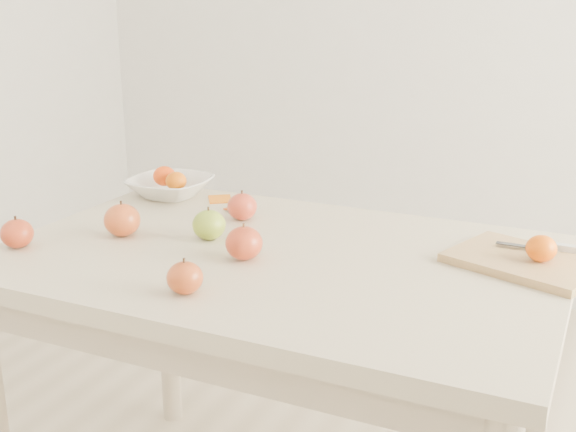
% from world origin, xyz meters
% --- Properties ---
extents(table, '(1.20, 0.80, 0.75)m').
position_xyz_m(table, '(0.00, 0.00, 0.65)').
color(table, beige).
rests_on(table, ground).
extents(cutting_board, '(0.34, 0.29, 0.02)m').
position_xyz_m(cutting_board, '(0.50, 0.15, 0.76)').
color(cutting_board, tan).
rests_on(cutting_board, table).
extents(board_tangerine, '(0.06, 0.06, 0.05)m').
position_xyz_m(board_tangerine, '(0.53, 0.14, 0.80)').
color(board_tangerine, '#D84F07').
rests_on(board_tangerine, cutting_board).
extents(fruit_bowl, '(0.22, 0.22, 0.05)m').
position_xyz_m(fruit_bowl, '(-0.47, 0.29, 0.78)').
color(fruit_bowl, white).
rests_on(fruit_bowl, table).
extents(bowl_tangerine_near, '(0.06, 0.06, 0.06)m').
position_xyz_m(bowl_tangerine_near, '(-0.50, 0.30, 0.80)').
color(bowl_tangerine_near, '#D53F07').
rests_on(bowl_tangerine_near, fruit_bowl).
extents(bowl_tangerine_far, '(0.06, 0.06, 0.05)m').
position_xyz_m(bowl_tangerine_far, '(-0.44, 0.27, 0.80)').
color(bowl_tangerine_far, '#D26707').
rests_on(bowl_tangerine_far, fruit_bowl).
extents(orange_peel_a, '(0.07, 0.07, 0.01)m').
position_xyz_m(orange_peel_a, '(-0.32, 0.30, 0.75)').
color(orange_peel_a, '#CC620E').
rests_on(orange_peel_a, table).
extents(orange_peel_b, '(0.05, 0.04, 0.01)m').
position_xyz_m(orange_peel_b, '(-0.24, 0.24, 0.75)').
color(orange_peel_b, '#DD4F0F').
rests_on(orange_peel_b, table).
extents(paring_knife, '(0.17, 0.05, 0.01)m').
position_xyz_m(paring_knife, '(0.54, 0.22, 0.78)').
color(paring_knife, silver).
rests_on(paring_knife, cutting_board).
extents(apple_green, '(0.08, 0.08, 0.07)m').
position_xyz_m(apple_green, '(-0.18, 0.02, 0.78)').
color(apple_green, '#598F12').
rests_on(apple_green, table).
extents(apple_red_d, '(0.07, 0.07, 0.06)m').
position_xyz_m(apple_red_d, '(-0.54, -0.21, 0.78)').
color(apple_red_d, maroon).
rests_on(apple_red_d, table).
extents(apple_red_e, '(0.08, 0.08, 0.07)m').
position_xyz_m(apple_red_e, '(-0.05, -0.07, 0.79)').
color(apple_red_e, maroon).
rests_on(apple_red_e, table).
extents(apple_red_a, '(0.07, 0.07, 0.07)m').
position_xyz_m(apple_red_a, '(-0.19, 0.18, 0.78)').
color(apple_red_a, '#A31721').
rests_on(apple_red_a, table).
extents(apple_red_c, '(0.07, 0.07, 0.06)m').
position_xyz_m(apple_red_c, '(-0.06, -0.27, 0.78)').
color(apple_red_c, maroon).
rests_on(apple_red_c, table).
extents(apple_red_b, '(0.08, 0.08, 0.08)m').
position_xyz_m(apple_red_b, '(-0.38, -0.05, 0.79)').
color(apple_red_b, maroon).
rests_on(apple_red_b, table).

